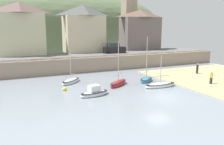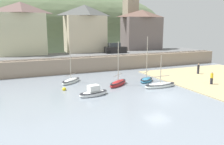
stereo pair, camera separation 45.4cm
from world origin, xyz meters
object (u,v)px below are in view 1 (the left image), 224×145
(motorboat_with_cabin, at_px, (118,83))
(waterfront_building_centre, at_px, (84,28))
(church_with_spire, at_px, (129,9))
(sailboat_nearest_shore, at_px, (160,85))
(person_on_slipway, at_px, (197,68))
(sailboat_white_hull, at_px, (146,80))
(waterfront_building_left, at_px, (20,28))
(person_near_water, at_px, (211,77))
(sailboat_blue_trim, at_px, (94,93))
(parked_car_near_slipway, at_px, (114,49))
(mooring_buoy, at_px, (65,89))
(sailboat_tall_mast, at_px, (71,81))
(waterfront_building_right, at_px, (140,29))

(motorboat_with_cabin, bearing_deg, waterfront_building_centre, 47.55)
(church_with_spire, xyz_separation_m, sailboat_nearest_shore, (-9.31, -25.85, -11.03))
(person_on_slipway, bearing_deg, sailboat_white_hull, -174.15)
(waterfront_building_left, relative_size, person_near_water, 5.72)
(waterfront_building_left, distance_m, sailboat_nearest_shore, 27.16)
(sailboat_white_hull, xyz_separation_m, sailboat_blue_trim, (-8.75, -3.36, 0.06))
(parked_car_near_slipway, height_order, mooring_buoy, parked_car_near_slipway)
(sailboat_nearest_shore, bearing_deg, church_with_spire, 69.34)
(sailboat_white_hull, bearing_deg, sailboat_tall_mast, 120.67)
(waterfront_building_left, bearing_deg, mooring_buoy, -79.78)
(waterfront_building_centre, bearing_deg, sailboat_blue_trim, -104.93)
(person_near_water, bearing_deg, motorboat_with_cabin, 158.00)
(waterfront_building_centre, bearing_deg, motorboat_with_cabin, -94.61)
(church_with_spire, relative_size, motorboat_with_cabin, 2.99)
(parked_car_near_slipway, relative_size, mooring_buoy, 8.96)
(sailboat_blue_trim, distance_m, person_near_water, 15.57)
(parked_car_near_slipway, bearing_deg, person_on_slipway, -51.30)
(waterfront_building_right, relative_size, parked_car_near_slipway, 2.05)
(waterfront_building_left, relative_size, sailboat_blue_trim, 2.57)
(waterfront_building_centre, distance_m, sailboat_blue_trim, 23.74)
(waterfront_building_left, height_order, motorboat_with_cabin, waterfront_building_left)
(church_with_spire, bearing_deg, waterfront_building_left, -170.51)
(person_near_water, distance_m, mooring_buoy, 18.65)
(waterfront_building_right, distance_m, sailboat_tall_mast, 25.67)
(sailboat_nearest_shore, relative_size, person_on_slipway, 2.69)
(waterfront_building_right, distance_m, person_on_slipway, 18.52)
(person_near_water, bearing_deg, church_with_spire, 84.62)
(person_on_slipway, bearing_deg, waterfront_building_right, 90.10)
(waterfront_building_centre, height_order, parked_car_near_slipway, waterfront_building_centre)
(waterfront_building_right, relative_size, sailboat_nearest_shore, 2.00)
(church_with_spire, relative_size, parked_car_near_slipway, 4.05)
(sailboat_white_hull, bearing_deg, sailboat_nearest_shore, -129.35)
(person_on_slipway, relative_size, mooring_buoy, 3.41)
(sailboat_tall_mast, relative_size, mooring_buoy, 9.49)
(sailboat_white_hull, bearing_deg, waterfront_building_right, 22.10)
(sailboat_white_hull, distance_m, sailboat_nearest_shore, 3.22)
(person_near_water, bearing_deg, person_on_slipway, 60.49)
(waterfront_building_right, distance_m, sailboat_nearest_shore, 24.91)
(waterfront_building_left, xyz_separation_m, sailboat_blue_trim, (5.85, -21.99, -6.78))
(church_with_spire, distance_m, mooring_buoy, 32.53)
(person_near_water, bearing_deg, mooring_buoy, 164.76)
(waterfront_building_centre, relative_size, person_on_slipway, 5.67)
(waterfront_building_right, xyz_separation_m, sailboat_white_hull, (-10.04, -18.63, -6.50))
(waterfront_building_right, height_order, sailboat_white_hull, waterfront_building_right)
(waterfront_building_right, xyz_separation_m, sailboat_tall_mast, (-19.64, -15.18, -6.52))
(sailboat_tall_mast, bearing_deg, waterfront_building_centre, 22.70)
(motorboat_with_cabin, relative_size, mooring_buoy, 12.13)
(church_with_spire, xyz_separation_m, sailboat_blue_trim, (-18.07, -25.99, -10.95))
(sailboat_nearest_shore, bearing_deg, sailboat_blue_trim, -179.94)
(sailboat_blue_trim, height_order, sailboat_nearest_shore, sailboat_nearest_shore)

